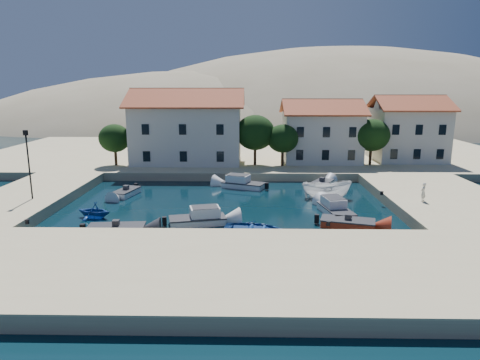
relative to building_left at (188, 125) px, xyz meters
name	(u,v)px	position (x,y,z in m)	size (l,w,h in m)	color
ground	(219,242)	(6.00, -28.00, -5.94)	(400.00, 400.00, 0.00)	black
quay_south	(212,270)	(6.00, -34.00, -5.44)	(52.00, 12.00, 1.00)	#C5B587
quay_east	(443,200)	(26.50, -18.00, -5.44)	(11.00, 20.00, 1.00)	#C5B587
quay_west	(28,198)	(-13.00, -18.00, -5.44)	(8.00, 20.00, 1.00)	#C5B587
quay_north	(247,154)	(8.00, 10.00, -5.44)	(80.00, 36.00, 1.00)	#C5B587
hills	(299,182)	(26.64, 95.62, -29.34)	(254.00, 176.00, 99.00)	gray
building_left	(188,125)	(0.00, 0.00, 0.00)	(14.70, 9.45, 9.70)	beige
building_mid	(321,130)	(18.00, 1.00, -0.71)	(10.50, 8.40, 8.30)	beige
building_right	(408,127)	(30.00, 2.00, -0.46)	(9.45, 8.40, 8.80)	beige
trees	(267,135)	(10.51, -2.54, -1.10)	(37.30, 5.30, 6.45)	#382314
lamppost	(28,158)	(-11.50, -20.00, -1.18)	(0.35, 0.25, 6.22)	black
bollards	(257,211)	(8.80, -24.13, -4.79)	(29.36, 9.56, 0.30)	black
motorboat_grey_sw	(116,230)	(-1.94, -26.35, -5.64)	(4.42, 2.25, 1.25)	#2D2D32
cabin_cruiser_south	(197,219)	(4.00, -24.05, -5.46)	(4.85, 2.92, 1.60)	white
rowboat_south	(254,233)	(8.56, -25.99, -5.94)	(3.23, 4.53, 0.94)	#1A4592
motorboat_red_se	(348,223)	(16.09, -24.45, -5.64)	(4.55, 2.97, 1.25)	maroon
cabin_cruiser_east	(336,209)	(15.80, -21.18, -5.46)	(2.72, 4.97, 1.60)	white
boat_east	(326,198)	(16.02, -15.38, -5.94)	(1.87, 4.97, 1.92)	white
motorboat_white_ne	(322,184)	(16.37, -10.51, -5.64)	(3.34, 4.08, 1.25)	white
rowboat_west	(95,218)	(-5.02, -22.42, -5.94)	(2.56, 2.96, 1.56)	#1A4592
motorboat_white_west	(126,193)	(-4.42, -14.77, -5.64)	(2.40, 3.88, 1.25)	white
cabin_cruiser_north	(243,184)	(7.60, -11.16, -5.46)	(5.05, 3.53, 1.60)	white
pedestrian	(423,192)	(23.64, -20.18, -4.10)	(0.61, 0.40, 1.68)	silver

